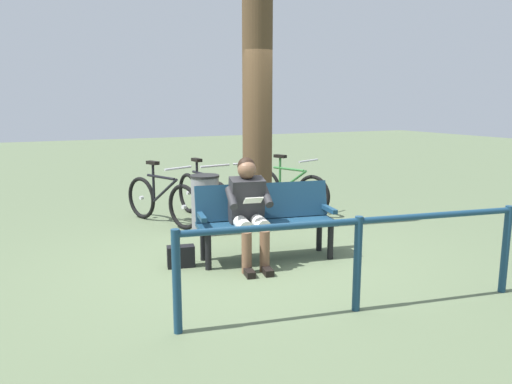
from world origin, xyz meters
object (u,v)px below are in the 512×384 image
object	(u,v)px
handbag	(181,256)
litter_bin	(205,204)
bench	(265,216)
tree_trunk	(257,84)
bicycle_red	(203,196)
bicycle_blue	(288,190)
bicycle_purple	(248,193)
person_reading	(249,206)
bicycle_black	(162,200)

from	to	relation	value
handbag	litter_bin	size ratio (longest dim) A/B	0.36
bench	tree_trunk	world-z (taller)	tree_trunk
handbag	bicycle_red	size ratio (longest dim) A/B	0.18
bicycle_red	bench	bearing A→B (deg)	-8.30
tree_trunk	bicycle_red	bearing A→B (deg)	-61.29
tree_trunk	bicycle_blue	distance (m)	2.13
bench	bicycle_purple	size ratio (longest dim) A/B	1.05
person_reading	tree_trunk	bearing A→B (deg)	-108.86
bicycle_blue	bicycle_red	distance (m)	1.49
bench	handbag	size ratio (longest dim) A/B	5.53
bicycle_blue	person_reading	bearing A→B (deg)	-59.92
bicycle_purple	bench	bearing A→B (deg)	2.78
bench	tree_trunk	xyz separation A→B (m)	(-0.50, -1.26, 1.55)
bicycle_purple	tree_trunk	bearing A→B (deg)	6.16
bench	bicycle_purple	world-z (taller)	bicycle_purple
person_reading	bicycle_black	distance (m)	2.30
person_reading	handbag	xyz separation A→B (m)	(0.73, -0.22, -0.54)
litter_bin	bicycle_blue	xyz separation A→B (m)	(-1.75, -0.77, -0.05)
handbag	bicycle_red	world-z (taller)	bicycle_red
tree_trunk	bicycle_red	world-z (taller)	tree_trunk
bench	bicycle_blue	world-z (taller)	bicycle_blue
bench	litter_bin	world-z (taller)	bench
bicycle_purple	handbag	bearing A→B (deg)	-18.50
handbag	litter_bin	distance (m)	1.46
person_reading	bicycle_blue	world-z (taller)	person_reading
bicycle_black	bicycle_red	bearing A→B (deg)	71.25
bicycle_blue	bicycle_black	xyz separation A→B (m)	(2.15, -0.03, 0.00)
bench	bicycle_black	size ratio (longest dim) A/B	1.06
person_reading	bicycle_red	bearing A→B (deg)	-86.22
tree_trunk	bicycle_purple	xyz separation A→B (m)	(-0.25, -0.88, -1.70)
bicycle_purple	bicycle_black	bearing A→B (deg)	-67.67
person_reading	litter_bin	bearing A→B (deg)	-79.69
handbag	bicycle_purple	size ratio (longest dim) A/B	0.19
person_reading	litter_bin	xyz separation A→B (m)	(0.00, -1.45, -0.25)
bench	bicycle_red	world-z (taller)	bicycle_red
bench	bicycle_black	world-z (taller)	bicycle_black
bicycle_red	bicycle_black	xyz separation A→B (m)	(0.67, 0.05, 0.00)
handbag	bicycle_red	distance (m)	2.32
bench	bicycle_black	xyz separation A→B (m)	(0.67, -2.13, -0.15)
tree_trunk	litter_bin	world-z (taller)	tree_trunk
bicycle_red	person_reading	bearing A→B (deg)	-14.90
bicycle_blue	bicycle_black	world-z (taller)	same
person_reading	handbag	size ratio (longest dim) A/B	4.00
bicycle_purple	bicycle_red	distance (m)	0.76
bench	tree_trunk	distance (m)	2.06
bench	bicycle_red	bearing A→B (deg)	-79.63
tree_trunk	handbag	bearing A→B (deg)	37.73
tree_trunk	bicycle_purple	world-z (taller)	tree_trunk
person_reading	bicycle_blue	xyz separation A→B (m)	(-1.74, -2.22, -0.31)
litter_bin	bicycle_purple	distance (m)	1.30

